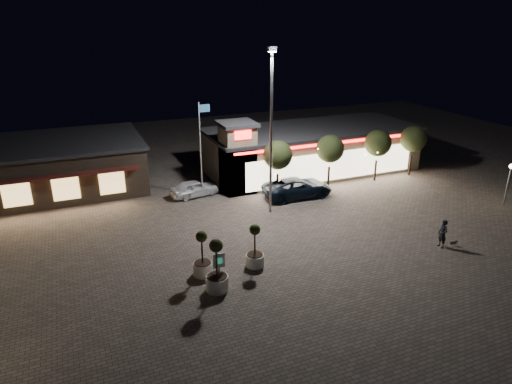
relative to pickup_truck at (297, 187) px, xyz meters
name	(u,v)px	position (x,y,z in m)	size (l,w,h in m)	color
ground	(294,265)	(-5.45, -10.09, -0.82)	(90.00, 90.00, 0.00)	#685C54
retail_building	(308,149)	(4.05, 5.73, 1.39)	(20.40, 8.40, 6.10)	tan
restaurant_building	(45,166)	(-19.45, 9.88, 1.34)	(16.40, 11.00, 4.30)	#382D23
floodlight_pole	(271,123)	(-3.45, -2.09, 6.20)	(0.60, 0.40, 12.38)	gray
flagpole	(201,143)	(-7.36, 2.91, 3.92)	(0.95, 0.10, 8.00)	white
lamp_post_east	(509,176)	(14.55, -8.09, 1.64)	(0.36, 0.36, 3.48)	gray
string_tree_a	(278,155)	(-1.45, 0.91, 2.74)	(2.42, 2.42, 4.79)	#332319
string_tree_b	(330,149)	(3.55, 0.91, 2.74)	(2.42, 2.42, 4.79)	#332319
string_tree_c	(378,143)	(8.55, 0.91, 2.74)	(2.42, 2.42, 4.79)	#332319
string_tree_d	(413,139)	(12.55, 0.91, 2.74)	(2.42, 2.42, 4.79)	#332319
pickup_truck	(297,187)	(0.00, 0.00, 0.00)	(2.72, 5.90, 1.64)	black
white_sedan	(194,188)	(-7.98, 3.46, -0.12)	(1.66, 4.12, 1.40)	white
pedestrian	(443,234)	(4.60, -11.73, 0.14)	(0.70, 0.46, 1.92)	black
dog	(454,242)	(5.48, -11.95, -0.53)	(0.54, 0.30, 0.29)	#59514C
planter_left	(203,261)	(-10.92, -9.04, 0.05)	(1.15, 1.15, 2.83)	silver
planter_mid	(217,275)	(-10.63, -10.90, 0.15)	(1.27, 1.27, 3.13)	silver
planter_right	(255,253)	(-7.70, -9.27, 0.04)	(1.13, 1.13, 2.77)	silver
valet_sign	(219,263)	(-10.38, -10.53, 0.59)	(0.67, 0.10, 2.02)	gray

